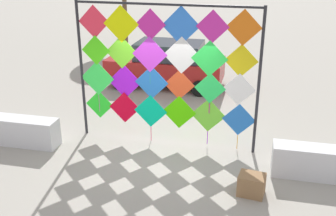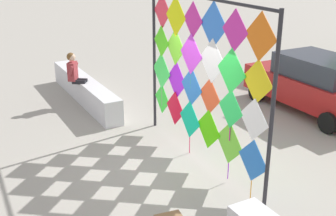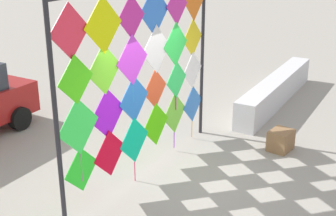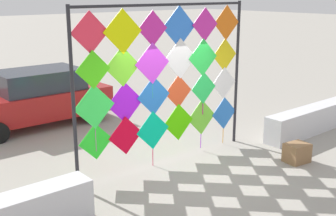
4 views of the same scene
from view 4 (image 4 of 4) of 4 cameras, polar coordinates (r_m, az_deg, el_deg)
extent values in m
plane|color=#9E998E|center=(9.23, 2.44, -8.06)|extent=(120.00, 120.00, 0.00)
cube|color=silver|center=(12.62, 19.88, -0.91)|extent=(4.70, 0.50, 0.68)
cylinder|color=#232328|center=(8.02, -12.31, 0.88)|extent=(0.07, 0.07, 3.41)
cylinder|color=#232328|center=(10.58, 8.97, 4.45)|extent=(0.07, 0.07, 3.41)
cylinder|color=#232328|center=(8.94, -0.21, 13.38)|extent=(4.29, 0.17, 0.06)
cube|color=#26E729|center=(8.45, -9.44, -4.36)|extent=(0.73, 0.03, 0.73)
cube|color=red|center=(8.77, -5.57, -3.61)|extent=(0.80, 0.03, 0.80)
cube|color=#04CC93|center=(9.14, -1.99, -2.94)|extent=(0.84, 0.03, 0.84)
cylinder|color=#E51652|center=(9.38, -1.99, -6.73)|extent=(0.02, 0.02, 0.47)
cube|color=#48DA05|center=(9.57, 1.38, -1.86)|extent=(0.83, 0.03, 0.83)
cube|color=#6BD531|center=(10.03, 4.42, -1.18)|extent=(0.84, 0.03, 0.84)
cylinder|color=#9C16E5|center=(10.22, 4.31, -4.34)|extent=(0.02, 0.02, 0.34)
cube|color=blue|center=(10.52, 7.36, -0.66)|extent=(0.79, 0.03, 0.79)
cylinder|color=orange|center=(10.69, 7.21, -3.63)|extent=(0.02, 0.02, 0.37)
cube|color=#35F852|center=(8.24, -9.61, 0.17)|extent=(0.87, 0.03, 0.87)
cylinder|color=#E516C6|center=(8.44, -9.45, -4.16)|extent=(0.02, 0.02, 0.46)
cube|color=#AA17F5|center=(8.62, -5.61, 0.66)|extent=(0.84, 0.03, 0.84)
cube|color=blue|center=(8.97, -1.88, 1.60)|extent=(0.83, 0.03, 0.83)
cube|color=#EA4B21|center=(9.39, 1.37, 2.16)|extent=(0.74, 0.03, 0.74)
cylinder|color=#16BAE5|center=(9.51, 1.31, -0.61)|extent=(0.02, 0.02, 0.21)
cube|color=#27DD59|center=(9.85, 4.69, 2.64)|extent=(0.73, 0.03, 0.73)
cylinder|color=#E516AC|center=(9.98, 4.59, -0.13)|extent=(0.02, 0.02, 0.26)
cube|color=white|center=(10.30, 7.35, 3.27)|extent=(0.76, 0.03, 0.76)
cube|color=#47E914|center=(8.09, -9.79, 4.96)|extent=(0.72, 0.03, 0.72)
cube|color=#7AF62B|center=(8.43, -5.96, 5.43)|extent=(0.79, 0.03, 0.79)
cube|color=#D63BED|center=(8.81, -2.05, 5.88)|extent=(0.85, 0.03, 0.85)
cylinder|color=#32E516|center=(8.93, -2.06, 2.25)|extent=(0.02, 0.02, 0.30)
cube|color=white|center=(9.28, 1.63, 6.50)|extent=(0.86, 0.03, 0.86)
cube|color=#2AE54C|center=(9.70, 4.61, 6.62)|extent=(0.84, 0.03, 0.84)
cube|color=yellow|center=(10.20, 7.43, 6.92)|extent=(0.76, 0.03, 0.76)
cube|color=#F92C46|center=(8.02, -10.20, 9.72)|extent=(0.78, 0.03, 0.78)
cube|color=#EAF205|center=(8.35, -5.95, 9.95)|extent=(0.86, 0.03, 0.86)
cube|color=#D02399|center=(8.75, -2.01, 10.37)|extent=(0.72, 0.03, 0.72)
cylinder|color=#16E558|center=(8.82, -2.02, 6.79)|extent=(0.02, 0.02, 0.39)
cube|color=#2C75EB|center=(9.20, 1.48, 10.60)|extent=(0.89, 0.04, 0.89)
cube|color=#CD259C|center=(9.65, 4.88, 10.86)|extent=(0.74, 0.03, 0.74)
cube|color=orange|center=(10.12, 7.67, 11.02)|extent=(0.79, 0.03, 0.79)
cube|color=maroon|center=(12.56, -16.98, 0.59)|extent=(4.00, 1.74, 0.71)
cube|color=#282D38|center=(12.48, -16.60, 3.54)|extent=(2.24, 1.52, 0.57)
cylinder|color=black|center=(12.48, -9.59, -0.74)|extent=(0.53, 0.21, 0.53)
cylinder|color=black|center=(13.94, -13.14, 0.75)|extent=(0.53, 0.21, 0.53)
cube|color=olive|center=(9.95, 16.52, -5.65)|extent=(0.56, 0.48, 0.42)
camera|label=1|loc=(8.07, 65.78, 12.49)|focal=42.79mm
camera|label=2|loc=(12.78, 40.59, 14.14)|focal=45.67mm
camera|label=3|loc=(2.87, -57.17, 18.09)|focal=49.56mm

